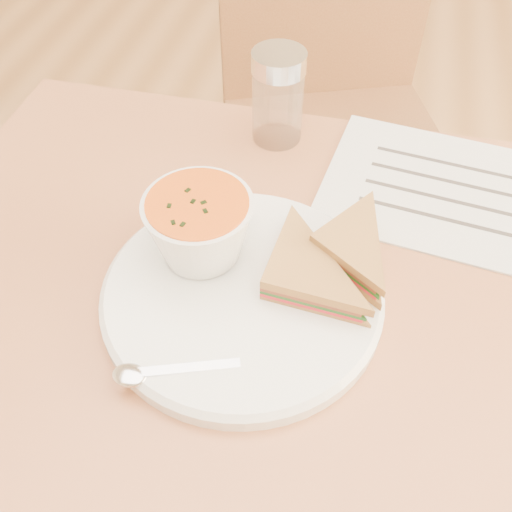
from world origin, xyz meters
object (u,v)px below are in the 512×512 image
(plate, at_px, (242,295))
(condiment_shaker, at_px, (278,97))
(chair_far, at_px, (338,141))
(soup_bowl, at_px, (200,231))
(dining_table, at_px, (308,462))

(plate, xyz_separation_m, condiment_shaker, (-0.02, 0.28, 0.05))
(chair_far, height_order, soup_bowl, chair_far)
(dining_table, xyz_separation_m, plate, (-0.10, 0.01, 0.38))
(chair_far, bearing_deg, plate, 64.49)
(dining_table, bearing_deg, plate, 175.74)
(dining_table, height_order, soup_bowl, soup_bowl)
(dining_table, xyz_separation_m, condiment_shaker, (-0.12, 0.29, 0.44))
(dining_table, relative_size, chair_far, 1.01)
(plate, height_order, condiment_shaker, condiment_shaker)
(condiment_shaker, bearing_deg, plate, -85.56)
(chair_far, distance_m, soup_bowl, 0.68)
(plate, relative_size, condiment_shaker, 2.35)
(dining_table, relative_size, plate, 3.41)
(dining_table, xyz_separation_m, chair_far, (-0.05, 0.64, 0.12))
(dining_table, height_order, condiment_shaker, condiment_shaker)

